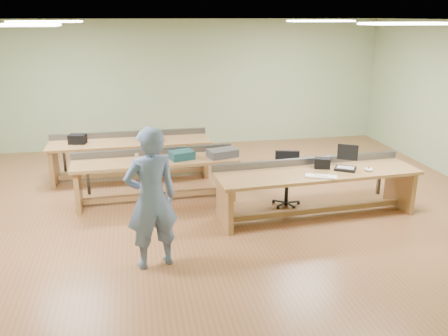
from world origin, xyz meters
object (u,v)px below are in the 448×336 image
(parts_bin_grey, at_px, (222,153))
(mug, at_px, (158,157))
(workbench_back, at_px, (130,150))
(task_chair, at_px, (287,186))
(workbench_front, at_px, (316,182))
(camera_bag, at_px, (322,163))
(workbench_mid, at_px, (156,170))
(person, at_px, (151,199))
(laptop_base, at_px, (345,169))
(drinks_can, at_px, (137,157))
(parts_bin_teal, at_px, (182,155))

(parts_bin_grey, xyz_separation_m, mug, (-1.09, 0.08, -0.02))
(workbench_back, relative_size, task_chair, 3.42)
(parts_bin_grey, bearing_deg, workbench_front, -38.43)
(camera_bag, bearing_deg, parts_bin_grey, 166.94)
(workbench_mid, bearing_deg, workbench_back, 105.36)
(camera_bag, bearing_deg, person, -136.01)
(workbench_back, relative_size, laptop_base, 9.58)
(task_chair, relative_size, drinks_can, 7.53)
(workbench_back, height_order, task_chair, task_chair)
(workbench_mid, height_order, drinks_can, drinks_can)
(workbench_mid, relative_size, mug, 24.88)
(person, bearing_deg, parts_bin_grey, -136.05)
(person, bearing_deg, camera_bag, -170.69)
(task_chair, bearing_deg, mug, 179.95)
(drinks_can, bearing_deg, person, -86.54)
(workbench_back, distance_m, mug, 1.44)
(parts_bin_grey, bearing_deg, workbench_mid, 175.51)
(camera_bag, height_order, parts_bin_grey, camera_bag)
(laptop_base, distance_m, mug, 3.09)
(workbench_back, xyz_separation_m, parts_bin_grey, (1.56, -1.42, 0.26))
(mug, bearing_deg, camera_bag, -21.76)
(workbench_mid, distance_m, mug, 0.25)
(workbench_front, distance_m, mug, 2.66)
(workbench_back, height_order, parts_bin_grey, parts_bin_grey)
(camera_bag, xyz_separation_m, mug, (-2.53, 1.01, -0.04))
(parts_bin_grey, height_order, mug, parts_bin_grey)
(workbench_front, distance_m, parts_bin_grey, 1.69)
(camera_bag, xyz_separation_m, parts_bin_teal, (-2.14, 0.94, -0.01))
(camera_bag, distance_m, task_chair, 0.78)
(camera_bag, bearing_deg, workbench_back, 161.79)
(workbench_mid, height_order, person, person)
(workbench_back, height_order, person, person)
(person, distance_m, drinks_can, 2.24)
(workbench_front, bearing_deg, workbench_back, 136.15)
(task_chair, relative_size, mug, 7.99)
(workbench_front, height_order, workbench_mid, same)
(workbench_mid, height_order, laptop_base, workbench_mid)
(drinks_can, bearing_deg, task_chair, -13.52)
(parts_bin_grey, distance_m, drinks_can, 1.45)
(workbench_front, distance_m, workbench_mid, 2.70)
(mug, height_order, drinks_can, drinks_can)
(workbench_back, distance_m, parts_bin_grey, 2.13)
(drinks_can, bearing_deg, camera_bag, -19.11)
(workbench_front, height_order, person, person)
(workbench_mid, bearing_deg, parts_bin_teal, -11.96)
(workbench_mid, xyz_separation_m, laptop_base, (2.92, -1.17, 0.21))
(workbench_mid, height_order, task_chair, task_chair)
(camera_bag, bearing_deg, task_chair, 156.64)
(person, bearing_deg, laptop_base, -175.47)
(drinks_can, bearing_deg, parts_bin_teal, -4.32)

